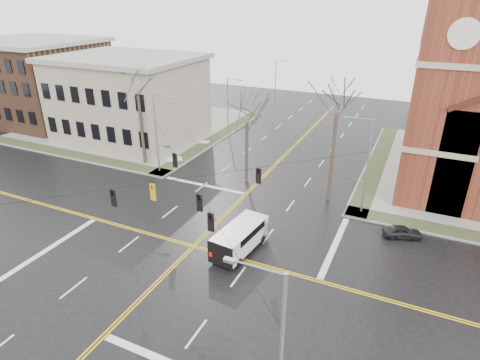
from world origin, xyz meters
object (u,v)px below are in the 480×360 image
at_px(streetlight_north_b, 276,79).
at_px(signal_pole_se, 277,352).
at_px(signal_pole_nw, 157,131).
at_px(parked_car_a, 402,232).
at_px(tree_nw_far, 138,91).
at_px(streetlight_north_a, 229,103).
at_px(tree_nw_near, 247,119).
at_px(tree_ne, 337,107).
at_px(cargo_van, 241,236).
at_px(signal_pole_ne, 366,164).

bearing_deg(streetlight_north_b, signal_pole_se, -69.73).
bearing_deg(signal_pole_nw, parked_car_a, -6.15).
xyz_separation_m(parked_car_a, tree_nw_far, (-29.84, 4.16, 8.37)).
bearing_deg(streetlight_north_a, streetlight_north_b, 90.00).
xyz_separation_m(signal_pole_se, streetlight_north_a, (-21.97, 39.50, -0.48)).
relative_size(streetlight_north_b, tree_nw_near, 0.83).
bearing_deg(tree_nw_far, streetlight_north_a, 75.82).
relative_size(streetlight_north_b, tree_ne, 0.61).
bearing_deg(cargo_van, streetlight_north_b, 113.51).
bearing_deg(tree_nw_far, signal_pole_nw, -22.13).
relative_size(signal_pole_nw, cargo_van, 1.52).
xyz_separation_m(tree_nw_far, tree_nw_near, (13.19, 0.78, -1.88)).
height_order(streetlight_north_a, tree_nw_far, tree_nw_far).
height_order(signal_pole_se, tree_ne, tree_ne).
xyz_separation_m(streetlight_north_a, tree_nw_near, (9.35, -14.43, 2.56)).
distance_m(streetlight_north_a, cargo_van, 30.53).
xyz_separation_m(streetlight_north_a, streetlight_north_b, (0.00, 20.00, 0.00)).
height_order(cargo_van, tree_nw_far, tree_nw_far).
relative_size(signal_pole_ne, parked_car_a, 2.84).
relative_size(streetlight_north_a, tree_nw_far, 0.65).
relative_size(streetlight_north_a, tree_ne, 0.61).
height_order(signal_pole_ne, cargo_van, signal_pole_ne).
distance_m(signal_pole_ne, streetlight_north_a, 27.48).
xyz_separation_m(streetlight_north_b, parked_car_a, (26.00, -39.37, -3.93)).
bearing_deg(tree_ne, cargo_van, -110.29).
height_order(signal_pole_se, streetlight_north_a, signal_pole_se).
distance_m(tree_nw_far, tree_ne, 22.52).
bearing_deg(streetlight_north_a, signal_pole_ne, -36.90).
distance_m(signal_pole_ne, cargo_van, 13.25).
bearing_deg(cargo_van, parked_car_a, 38.80).
bearing_deg(tree_ne, tree_nw_far, -179.91).
distance_m(signal_pole_nw, streetlight_north_b, 36.51).
height_order(tree_nw_far, tree_ne, tree_ne).
xyz_separation_m(streetlight_north_b, tree_ne, (18.67, -35.17, 5.03)).
relative_size(cargo_van, tree_nw_far, 0.48).
height_order(tree_nw_far, tree_nw_near, tree_nw_far).
xyz_separation_m(signal_pole_nw, tree_ne, (19.34, 1.33, 4.54)).
xyz_separation_m(signal_pole_ne, tree_nw_near, (-12.63, 2.07, 2.08)).
relative_size(streetlight_north_b, parked_car_a, 2.52).
relative_size(signal_pole_ne, signal_pole_nw, 1.00).
height_order(signal_pole_se, cargo_van, signal_pole_se).
xyz_separation_m(parked_car_a, tree_nw_near, (-16.65, 4.94, 6.49)).
height_order(tree_nw_near, tree_ne, tree_ne).
bearing_deg(tree_nw_far, tree_nw_near, 3.39).
bearing_deg(streetlight_north_a, tree_ne, -39.10).
bearing_deg(signal_pole_nw, streetlight_north_a, 87.68).
relative_size(signal_pole_nw, streetlight_north_a, 1.12).
height_order(signal_pole_nw, streetlight_north_b, signal_pole_nw).
distance_m(signal_pole_se, tree_nw_far, 35.67).
bearing_deg(signal_pole_nw, tree_nw_near, 11.70).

